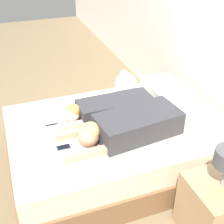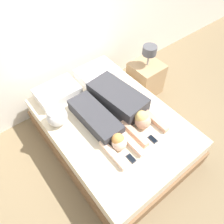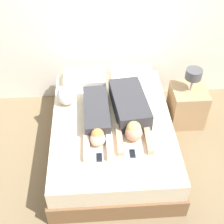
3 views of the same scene
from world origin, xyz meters
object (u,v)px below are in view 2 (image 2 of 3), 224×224
at_px(pillow_head_left, 58,93).
at_px(cell_phone_left, 131,158).
at_px(person_left, 101,123).
at_px(bed, 112,131).
at_px(cell_phone_right, 153,139).
at_px(person_right, 122,102).
at_px(plush_toy, 57,116).
at_px(nightstand, 145,77).
at_px(pillow_head_right, 97,73).

bearing_deg(pillow_head_left, cell_phone_left, -83.50).
bearing_deg(pillow_head_left, person_left, -79.67).
relative_size(bed, cell_phone_right, 17.10).
height_order(person_right, plush_toy, plush_toy).
height_order(cell_phone_left, nightstand, nightstand).
height_order(person_right, nightstand, nightstand).
bearing_deg(cell_phone_right, person_left, 125.96).
xyz_separation_m(cell_phone_right, nightstand, (0.91, 1.03, -0.22)).
bearing_deg(pillow_head_right, cell_phone_right, -95.95).
distance_m(pillow_head_left, plush_toy, 0.47).
xyz_separation_m(pillow_head_left, pillow_head_right, (0.66, 0.00, 0.00)).
distance_m(person_left, person_right, 0.43).
bearing_deg(nightstand, bed, -156.06).
height_order(pillow_head_right, person_right, person_right).
relative_size(pillow_head_right, nightstand, 0.64).
relative_size(cell_phone_left, plush_toy, 0.45).
relative_size(bed, pillow_head_right, 3.62).
bearing_deg(person_right, pillow_head_right, 81.83).
height_order(person_left, cell_phone_right, person_left).
bearing_deg(pillow_head_right, bed, -112.89).
height_order(person_right, cell_phone_right, person_right).
height_order(pillow_head_right, person_left, person_left).
bearing_deg(nightstand, plush_toy, -176.18).
height_order(cell_phone_left, plush_toy, plush_toy).
bearing_deg(bed, nightstand, 23.94).
relative_size(pillow_head_left, person_left, 0.51).
xyz_separation_m(pillow_head_right, plush_toy, (-0.89, -0.41, 0.06)).
bearing_deg(cell_phone_left, plush_toy, 111.97).
relative_size(pillow_head_left, pillow_head_right, 1.00).
distance_m(pillow_head_left, cell_phone_left, 1.36).
xyz_separation_m(cell_phone_left, nightstand, (1.28, 1.06, -0.22)).
bearing_deg(cell_phone_right, bed, 109.83).
height_order(pillow_head_left, person_right, person_right).
bearing_deg(nightstand, cell_phone_left, -140.43).
bearing_deg(pillow_head_left, plush_toy, -119.18).
distance_m(person_right, cell_phone_left, 0.77).
bearing_deg(bed, pillow_head_right, 67.11).
height_order(bed, nightstand, nightstand).
height_order(person_left, nightstand, nightstand).
distance_m(pillow_head_left, cell_phone_right, 1.43).
relative_size(pillow_head_left, plush_toy, 2.14).
bearing_deg(bed, person_left, -175.69).
bearing_deg(person_left, pillow_head_right, 57.08).
relative_size(bed, cell_phone_left, 17.10).
bearing_deg(person_right, cell_phone_right, -93.37).
bearing_deg(person_left, nightstand, 21.34).
xyz_separation_m(person_left, cell_phone_left, (0.01, -0.55, -0.08)).
bearing_deg(nightstand, pillow_head_right, 158.93).
xyz_separation_m(plush_toy, nightstand, (1.66, 0.11, -0.35)).
relative_size(person_left, nightstand, 1.26).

